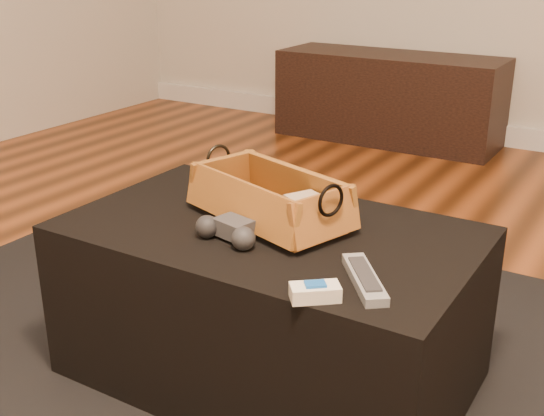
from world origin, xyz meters
The scene contains 11 objects.
floor centered at (0.00, 0.00, -0.01)m, with size 5.00×5.50×0.01m, color brown.
baseboard centered at (0.00, 2.73, 0.06)m, with size 5.00×0.04×0.12m, color white.
media_cabinet centered at (-0.57, 2.51, 0.25)m, with size 1.28×0.45×0.50m, color black.
area_rug centered at (0.09, 0.06, 0.01)m, with size 2.60×2.00×0.01m, color black.
ottoman centered at (0.09, 0.11, 0.22)m, with size 1.00×0.60×0.42m, color black.
tv_remote centered at (0.04, 0.14, 0.46)m, with size 0.23×0.05×0.02m, color black.
cloth_bundle centered at (0.18, 0.14, 0.48)m, with size 0.12×0.08×0.06m, color tan.
wicker_basket centered at (0.06, 0.15, 0.48)m, with size 0.47×0.34×0.15m.
game_controller centered at (0.05, -0.02, 0.46)m, with size 0.17×0.11×0.06m.
silver_remote centered at (0.41, -0.05, 0.44)m, with size 0.17×0.19×0.02m.
cream_gadget centered at (0.36, -0.16, 0.45)m, with size 0.11×0.10×0.04m.
Camera 1 is at (0.89, -1.21, 1.07)m, focal length 45.00 mm.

